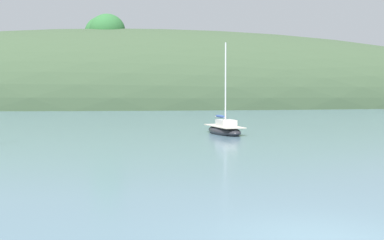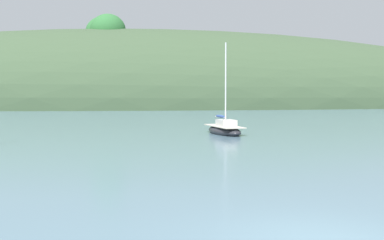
% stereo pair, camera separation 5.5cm
% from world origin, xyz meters
% --- Properties ---
extents(ground_plane, '(400.00, 400.00, 0.00)m').
position_xyz_m(ground_plane, '(0.00, 0.00, 0.00)').
color(ground_plane, slate).
extents(far_shoreline_hill, '(150.00, 36.00, 29.88)m').
position_xyz_m(far_shoreline_hill, '(-0.10, 81.96, 0.06)').
color(far_shoreline_hill, '#384C33').
rests_on(far_shoreline_hill, ground).
extents(sailboat_teal_outer, '(2.32, 4.74, 6.23)m').
position_xyz_m(sailboat_teal_outer, '(2.72, 24.13, 0.31)').
color(sailboat_teal_outer, '#232328').
rests_on(sailboat_teal_outer, ground).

